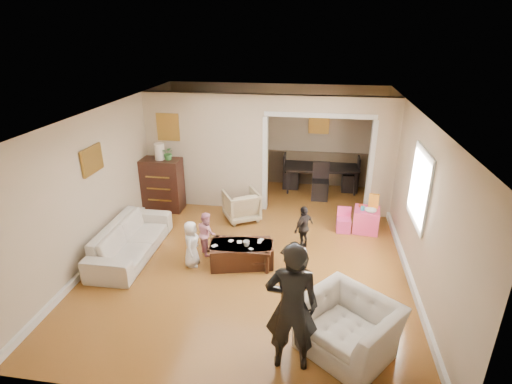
% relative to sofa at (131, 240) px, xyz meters
% --- Properties ---
extents(floor, '(7.00, 7.00, 0.00)m').
position_rel_sofa_xyz_m(floor, '(2.19, 0.62, -0.31)').
color(floor, '#AA6F2C').
rests_on(floor, ground).
extents(partition_left, '(2.75, 0.18, 2.60)m').
position_rel_sofa_xyz_m(partition_left, '(0.81, 2.42, 0.99)').
color(partition_left, '#BFA88C').
rests_on(partition_left, ground).
extents(partition_right, '(0.55, 0.18, 2.60)m').
position_rel_sofa_xyz_m(partition_right, '(4.66, 2.42, 0.99)').
color(partition_right, '#BFA88C').
rests_on(partition_right, ground).
extents(partition_header, '(2.22, 0.18, 0.35)m').
position_rel_sofa_xyz_m(partition_header, '(3.29, 2.42, 2.12)').
color(partition_header, '#BFA88C').
rests_on(partition_header, partition_right).
extents(window_pane, '(0.03, 0.95, 1.10)m').
position_rel_sofa_xyz_m(window_pane, '(4.92, 0.22, 1.24)').
color(window_pane, white).
rests_on(window_pane, ground).
extents(framed_art_partition, '(0.45, 0.03, 0.55)m').
position_rel_sofa_xyz_m(framed_art_partition, '(-0.01, 2.32, 1.54)').
color(framed_art_partition, brown).
rests_on(framed_art_partition, partition_left).
extents(framed_art_sofa_wall, '(0.03, 0.55, 0.40)m').
position_rel_sofa_xyz_m(framed_art_sofa_wall, '(-0.52, 0.02, 1.49)').
color(framed_art_sofa_wall, brown).
extents(framed_art_alcove, '(0.45, 0.03, 0.55)m').
position_rel_sofa_xyz_m(framed_art_alcove, '(3.29, 4.06, 1.39)').
color(framed_art_alcove, brown).
extents(sofa, '(0.84, 2.10, 0.61)m').
position_rel_sofa_xyz_m(sofa, '(0.00, 0.00, 0.00)').
color(sofa, beige).
rests_on(sofa, ground).
extents(armchair_back, '(0.95, 0.95, 0.64)m').
position_rel_sofa_xyz_m(armchair_back, '(1.72, 1.75, 0.02)').
color(armchair_back, tan).
rests_on(armchair_back, ground).
extents(armchair_front, '(1.49, 1.46, 0.73)m').
position_rel_sofa_xyz_m(armchair_front, '(3.79, -1.80, 0.06)').
color(armchair_front, beige).
rests_on(armchair_front, ground).
extents(dresser, '(0.87, 0.49, 1.20)m').
position_rel_sofa_xyz_m(dresser, '(-0.13, 1.99, 0.29)').
color(dresser, '#32180F').
rests_on(dresser, ground).
extents(table_lamp, '(0.22, 0.22, 0.36)m').
position_rel_sofa_xyz_m(table_lamp, '(-0.13, 1.99, 1.07)').
color(table_lamp, beige).
rests_on(table_lamp, dresser).
extents(potted_plant, '(0.27, 0.24, 0.31)m').
position_rel_sofa_xyz_m(potted_plant, '(0.07, 1.99, 1.05)').
color(potted_plant, '#3A7835').
rests_on(potted_plant, dresser).
extents(coffee_table, '(1.18, 0.78, 0.41)m').
position_rel_sofa_xyz_m(coffee_table, '(2.06, -0.02, -0.10)').
color(coffee_table, '#351B11').
rests_on(coffee_table, ground).
extents(coffee_cup, '(0.13, 0.13, 0.10)m').
position_rel_sofa_xyz_m(coffee_cup, '(2.16, -0.07, 0.15)').
color(coffee_cup, silver).
rests_on(coffee_cup, coffee_table).
extents(play_table, '(0.56, 0.56, 0.48)m').
position_rel_sofa_xyz_m(play_table, '(4.35, 1.62, -0.07)').
color(play_table, '#FF4383').
rests_on(play_table, ground).
extents(cereal_box, '(0.21, 0.09, 0.30)m').
position_rel_sofa_xyz_m(cereal_box, '(4.47, 1.72, 0.32)').
color(cereal_box, yellow).
rests_on(cereal_box, play_table).
extents(cyan_cup, '(0.08, 0.08, 0.08)m').
position_rel_sofa_xyz_m(cyan_cup, '(4.25, 1.57, 0.21)').
color(cyan_cup, '#27B3C4').
rests_on(cyan_cup, play_table).
extents(toy_block, '(0.09, 0.08, 0.05)m').
position_rel_sofa_xyz_m(toy_block, '(4.23, 1.74, 0.20)').
color(toy_block, red).
rests_on(toy_block, play_table).
extents(play_bowl, '(0.26, 0.26, 0.06)m').
position_rel_sofa_xyz_m(play_bowl, '(4.40, 1.50, 0.20)').
color(play_bowl, white).
rests_on(play_bowl, play_table).
extents(dining_table, '(1.92, 1.18, 0.65)m').
position_rel_sofa_xyz_m(dining_table, '(3.40, 3.78, 0.02)').
color(dining_table, black).
rests_on(dining_table, ground).
extents(adult_person, '(0.66, 0.46, 1.74)m').
position_rel_sofa_xyz_m(adult_person, '(3.07, -2.15, 0.56)').
color(adult_person, black).
rests_on(adult_person, ground).
extents(child_kneel_a, '(0.29, 0.43, 0.84)m').
position_rel_sofa_xyz_m(child_kneel_a, '(1.21, -0.17, 0.12)').
color(child_kneel_a, white).
rests_on(child_kneel_a, ground).
extents(child_kneel_b, '(0.48, 0.50, 0.81)m').
position_rel_sofa_xyz_m(child_kneel_b, '(1.36, 0.28, 0.10)').
color(child_kneel_b, pink).
rests_on(child_kneel_b, ground).
extents(child_toddler, '(0.47, 0.53, 0.86)m').
position_rel_sofa_xyz_m(child_toddler, '(3.11, 0.73, 0.13)').
color(child_toddler, black).
rests_on(child_toddler, ground).
extents(craft_papers, '(0.88, 0.46, 0.00)m').
position_rel_sofa_xyz_m(craft_papers, '(2.05, 0.02, 0.10)').
color(craft_papers, white).
rests_on(craft_papers, coffee_table).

